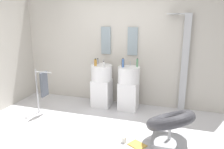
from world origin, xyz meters
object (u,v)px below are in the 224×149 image
Objects in this scene: pedestal_sink_right at (129,87)px; soap_bottle_grey at (98,61)px; magazine_ochre at (137,145)px; soap_bottle_white at (104,64)px; pedestal_sink_left at (102,84)px; lounge_chair at (170,123)px; shower_column at (184,61)px; coffee_mug at (124,140)px; soap_bottle_black at (123,63)px; towel_rack at (43,85)px; soap_bottle_blue at (123,63)px; soap_bottle_green at (137,63)px; soap_bottle_amber at (95,62)px.

pedestal_sink_right is 7.92× the size of soap_bottle_grey.
magazine_ochre is 2.02× the size of soap_bottle_white.
magazine_ochre is at bearing -52.17° from pedestal_sink_left.
pedestal_sink_left is 1.94m from lounge_chair.
coffee_mug is (-0.85, -1.64, -1.02)m from shower_column.
lounge_chair is 8.31× the size of soap_bottle_grey.
pedestal_sink_right reaches higher than coffee_mug.
pedestal_sink_right is 0.51× the size of shower_column.
pedestal_sink_left is 1.00× the size of pedestal_sink_right.
soap_bottle_white reaches higher than pedestal_sink_right.
soap_bottle_white is (-0.99, 1.26, 0.98)m from magazine_ochre.
soap_bottle_black is (0.61, -0.13, 0.02)m from soap_bottle_grey.
soap_bottle_blue reaches higher than towel_rack.
soap_bottle_grey is 0.90m from soap_bottle_green.
soap_bottle_amber is (-1.82, -0.36, -0.06)m from shower_column.
soap_bottle_black reaches higher than soap_bottle_grey.
lounge_chair is 5.51× the size of soap_bottle_blue.
magazine_ochre is at bearing -51.91° from soap_bottle_white.
soap_bottle_black is (1.49, 0.72, 0.40)m from towel_rack.
coffee_mug is 1.68m from soap_bottle_blue.
lounge_chair is 6.92× the size of soap_bottle_amber.
magazine_ochre is (2.08, -0.63, -0.61)m from towel_rack.
soap_bottle_green is at bearing 22.59° from pedestal_sink_right.
lounge_chair is 10.94× the size of coffee_mug.
shower_column reaches higher than soap_bottle_green.
lounge_chair is 2.60m from towel_rack.
lounge_chair is at bearing -57.41° from soap_bottle_green.
coffee_mug is at bearing -117.51° from shower_column.
soap_bottle_green is 0.30m from soap_bottle_blue.
soap_bottle_white is (-1.46, 1.02, 0.65)m from lounge_chair.
pedestal_sink_right is 6.60× the size of soap_bottle_amber.
soap_bottle_grey is (-0.99, 1.46, 0.95)m from coffee_mug.
soap_bottle_black reaches higher than magazine_ochre.
soap_bottle_white is 0.63× the size of soap_bottle_blue.
shower_column is 2.16× the size of towel_rack.
towel_rack is at bearing -150.17° from soap_bottle_white.
shower_column is at bearing 11.95° from soap_bottle_green.
soap_bottle_green is (0.78, 0.07, 0.53)m from pedestal_sink_left.
soap_bottle_white is 0.69× the size of soap_bottle_black.
soap_bottle_black is (-1.22, -0.31, -0.05)m from shower_column.
lounge_chair is at bearing -96.37° from shower_column.
pedestal_sink_left is at bearing 158.21° from magazine_ochre.
pedestal_sink_right is at bearing -166.42° from shower_column.
coffee_mug is 0.80× the size of soap_bottle_white.
soap_bottle_black is (-0.59, 1.36, 1.01)m from magazine_ochre.
magazine_ochre is 1.78m from soap_bottle_blue.
soap_bottle_white reaches higher than towel_rack.
coffee_mug is 2.00m from soap_bottle_grey.
soap_bottle_amber is (0.02, -0.18, 0.01)m from soap_bottle_grey.
soap_bottle_grey is at bearing 143.51° from pedestal_sink_left.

